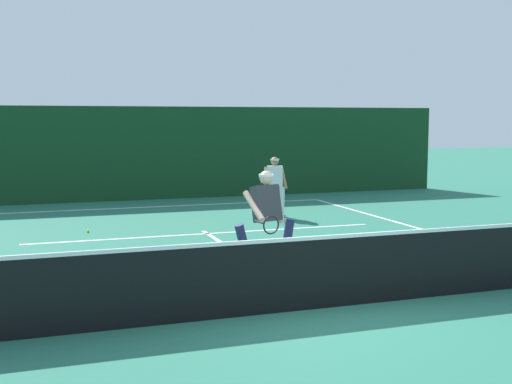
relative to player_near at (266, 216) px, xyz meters
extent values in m
plane|color=#276B56|center=(0.00, -2.24, -0.93)|extent=(80.00, 80.00, 0.00)
cube|color=white|center=(0.00, 8.58, -0.93)|extent=(9.61, 0.10, 0.01)
cube|color=white|center=(0.00, 3.80, -0.93)|extent=(7.83, 0.10, 0.01)
cube|color=white|center=(0.00, 0.96, -0.93)|extent=(0.10, 6.40, 0.01)
cube|color=black|center=(0.00, -2.24, -0.46)|extent=(10.35, 0.02, 0.94)
cube|color=white|center=(0.00, -2.24, 0.03)|extent=(10.35, 0.03, 0.05)
cylinder|color=#1E234C|center=(0.41, 0.10, -0.51)|extent=(0.32, 0.21, 0.86)
cylinder|color=#1E234C|center=(-0.40, -0.08, -0.51)|extent=(0.39, 0.23, 0.85)
ellipsoid|color=white|center=(0.41, 0.10, -0.88)|extent=(0.28, 0.17, 0.09)
ellipsoid|color=white|center=(-0.40, -0.08, -0.88)|extent=(0.28, 0.17, 0.09)
cube|color=#2D3338|center=(0.00, 0.01, 0.21)|extent=(0.51, 0.45, 0.63)
cylinder|color=beige|center=(0.24, 0.06, 0.18)|extent=(0.25, 0.15, 0.65)
cylinder|color=beige|center=(-0.23, -0.04, 0.18)|extent=(0.23, 0.58, 0.47)
sphere|color=beige|center=(0.00, 0.01, 0.64)|extent=(0.23, 0.23, 0.23)
cylinder|color=white|center=(0.00, 0.01, 0.68)|extent=(0.29, 0.29, 0.04)
cylinder|color=black|center=(-0.23, -0.30, -0.04)|extent=(0.09, 0.26, 0.03)
torus|color=black|center=(-0.15, -0.63, -0.04)|extent=(0.29, 0.09, 0.29)
cylinder|color=silver|center=(2.47, 5.60, -0.54)|extent=(0.19, 0.18, 0.78)
cylinder|color=silver|center=(2.12, 5.72, -0.54)|extent=(0.20, 0.19, 0.78)
ellipsoid|color=white|center=(2.47, 5.60, -0.88)|extent=(0.28, 0.19, 0.09)
ellipsoid|color=white|center=(2.12, 5.72, -0.88)|extent=(0.28, 0.19, 0.09)
cube|color=silver|center=(2.29, 5.66, 0.12)|extent=(0.46, 0.35, 0.55)
cylinder|color=#9E704C|center=(2.50, 5.58, 0.10)|extent=(0.24, 0.16, 0.60)
cylinder|color=#9E704C|center=(2.08, 5.73, 0.10)|extent=(0.24, 0.45, 0.53)
sphere|color=#9E704C|center=(2.29, 5.66, 0.52)|extent=(0.21, 0.21, 0.21)
cylinder|color=white|center=(2.29, 5.66, 0.55)|extent=(0.29, 0.29, 0.04)
cylinder|color=black|center=(1.95, 5.52, -0.11)|extent=(0.12, 0.26, 0.03)
torus|color=black|center=(1.84, 5.20, -0.11)|extent=(0.28, 0.12, 0.29)
sphere|color=#D1E033|center=(-2.48, 4.81, -0.90)|extent=(0.07, 0.07, 0.07)
cube|color=#123A1D|center=(0.00, 10.35, 0.53)|extent=(19.97, 0.12, 2.91)
camera|label=1|loc=(-3.64, -9.99, 1.60)|focal=45.83mm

